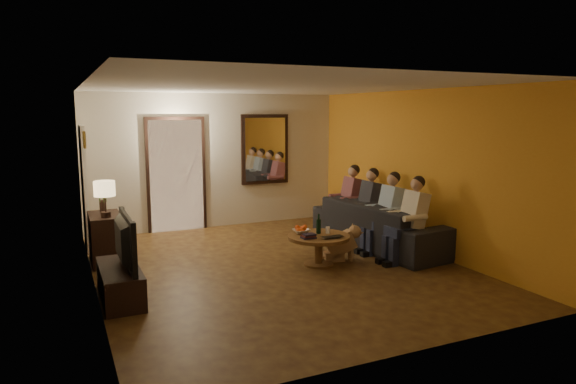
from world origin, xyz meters
name	(u,v)px	position (x,y,z in m)	size (l,w,h in m)	color
floor	(278,267)	(0.00, 0.00, 0.00)	(5.00, 6.00, 0.01)	#3F2111
ceiling	(277,86)	(0.00, 0.00, 2.60)	(5.00, 6.00, 0.01)	white
back_wall	(217,161)	(0.00, 3.00, 1.30)	(5.00, 0.02, 2.60)	beige
front_wall	(410,218)	(0.00, -3.00, 1.30)	(5.00, 0.02, 2.60)	beige
left_wall	(90,190)	(-2.50, 0.00, 1.30)	(0.02, 6.00, 2.60)	beige
right_wall	(419,171)	(2.50, 0.00, 1.30)	(0.02, 6.00, 2.60)	beige
orange_accent	(418,171)	(2.49, 0.00, 1.30)	(0.01, 6.00, 2.60)	orange
kitchen_doorway	(176,176)	(-0.80, 2.98, 1.05)	(1.00, 0.06, 2.10)	#FFE0A5
door_trim	(176,176)	(-0.80, 2.97, 1.05)	(1.12, 0.04, 2.22)	black
fridge_glimpse	(190,183)	(-0.55, 2.98, 0.90)	(0.45, 0.03, 1.70)	silver
mirror_frame	(265,149)	(1.00, 2.96, 1.50)	(1.00, 0.05, 1.40)	black
mirror_glass	(265,149)	(1.00, 2.93, 1.50)	(0.86, 0.02, 1.26)	white
white_door	(84,187)	(-2.46, 2.30, 1.02)	(0.06, 0.85, 2.04)	white
framed_art	(84,140)	(-2.47, 1.30, 1.85)	(0.03, 0.28, 0.24)	#B28C33
art_canvas	(85,140)	(-2.46, 1.30, 1.85)	(0.01, 0.22, 0.18)	brown
dresser	(106,238)	(-2.25, 1.29, 0.37)	(0.45, 0.83, 0.74)	black
table_lamp	(105,199)	(-2.25, 1.07, 1.01)	(0.30, 0.30, 0.54)	beige
flower_vase	(102,198)	(-2.25, 1.51, 0.96)	(0.14, 0.14, 0.44)	red
tv_stand	(120,283)	(-2.25, -0.40, 0.20)	(0.45, 1.20, 0.40)	black
tv	(118,241)	(-2.25, -0.40, 0.72)	(0.15, 1.11, 0.64)	black
sofa	(381,225)	(2.03, 0.33, 0.38)	(1.02, 2.62, 0.76)	black
person_a	(411,223)	(1.93, -0.57, 0.60)	(0.60, 0.40, 1.20)	tan
person_b	(387,216)	(1.93, 0.03, 0.60)	(0.60, 0.40, 1.20)	tan
person_c	(367,209)	(1.93, 0.63, 0.60)	(0.60, 0.40, 1.20)	tan
person_d	(348,204)	(1.93, 1.23, 0.60)	(0.60, 0.40, 1.20)	tan
dog	(341,243)	(1.00, -0.09, 0.28)	(0.56, 0.24, 0.56)	tan
coffee_table	(319,250)	(0.59, -0.15, 0.23)	(0.92, 0.92, 0.45)	brown
bowl	(301,231)	(0.41, 0.07, 0.48)	(0.26, 0.26, 0.06)	white
oranges	(301,227)	(0.41, 0.07, 0.55)	(0.20, 0.20, 0.08)	#F25214
wine_bottle	(319,223)	(0.64, -0.05, 0.60)	(0.07, 0.07, 0.31)	black
wine_glass	(328,230)	(0.77, -0.10, 0.50)	(0.06, 0.06, 0.10)	silver
book_stack	(308,236)	(0.37, -0.25, 0.48)	(0.20, 0.15, 0.07)	black
laptop	(334,238)	(0.69, -0.43, 0.46)	(0.33, 0.21, 0.03)	black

